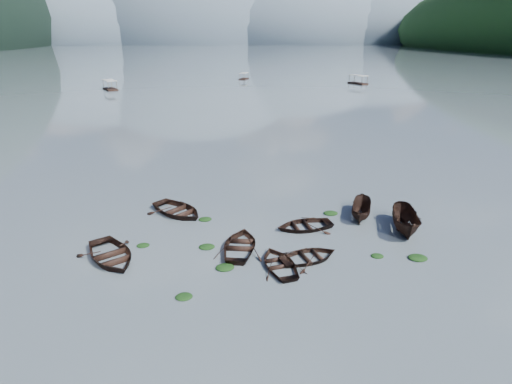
{
  "coord_description": "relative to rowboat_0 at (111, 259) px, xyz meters",
  "views": [
    {
      "loc": [
        -2.33,
        -16.95,
        13.38
      ],
      "look_at": [
        0.0,
        12.0,
        2.0
      ],
      "focal_mm": 28.0,
      "sensor_mm": 36.0,
      "label": 1
    }
  ],
  "objects": [
    {
      "name": "weed_clump_4",
      "position": [
        19.68,
        -1.52,
        0.0
      ],
      "size": [
        1.24,
        0.99,
        0.26
      ],
      "primitive_type": "ellipsoid",
      "color": "black",
      "rests_on": "ground"
    },
    {
      "name": "rowboat_0",
      "position": [
        0.0,
        0.0,
        0.0
      ],
      "size": [
        5.7,
        6.15,
        1.04
      ],
      "primitive_type": "imported",
      "rotation": [
        0.0,
        0.0,
        0.56
      ],
      "color": "black",
      "rests_on": "ground"
    },
    {
      "name": "weed_clump_5",
      "position": [
        1.71,
        1.62,
        0.0
      ],
      "size": [
        0.89,
        0.72,
        0.19
      ],
      "primitive_type": "ellipsoid",
      "color": "black",
      "rests_on": "ground"
    },
    {
      "name": "weed_clump_1",
      "position": [
        6.07,
        1.03,
        0.0
      ],
      "size": [
        1.08,
        0.87,
        0.24
      ],
      "primitive_type": "ellipsoid",
      "color": "black",
      "rests_on": "ground"
    },
    {
      "name": "pontoon_right",
      "position": [
        47.81,
        97.35,
        0.0
      ],
      "size": [
        5.0,
        6.81,
        2.41
      ],
      "primitive_type": null,
      "rotation": [
        0.0,
        0.0,
        0.43
      ],
      "color": "black",
      "rests_on": "ground"
    },
    {
      "name": "rowboat_6",
      "position": [
        3.53,
        6.8,
        0.0
      ],
      "size": [
        6.11,
        6.13,
        1.05
      ],
      "primitive_type": "imported",
      "rotation": [
        0.0,
        0.0,
        0.77
      ],
      "color": "black",
      "rests_on": "ground"
    },
    {
      "name": "weed_clump_2",
      "position": [
        7.27,
        -1.68,
        0.0
      ],
      "size": [
        1.16,
        0.93,
        0.25
      ],
      "primitive_type": "ellipsoid",
      "color": "black",
      "rests_on": "ground"
    },
    {
      "name": "haze_mtn_c",
      "position": [
        149.82,
        893.98,
        0.0
      ],
      "size": [
        520.0,
        520.0,
        260.0
      ],
      "primitive_type": "ellipsoid",
      "color": "#475666",
      "rests_on": "ground"
    },
    {
      "name": "rowboat_8",
      "position": [
        18.03,
        5.02,
        0.0
      ],
      "size": [
        2.83,
        4.17,
        1.51
      ],
      "primitive_type": "imported",
      "rotation": [
        0.0,
        0.0,
        2.76
      ],
      "color": "black",
      "rests_on": "ground"
    },
    {
      "name": "ground_plane",
      "position": [
        9.82,
        -6.02,
        0.0
      ],
      "size": [
        2400.0,
        2400.0,
        0.0
      ],
      "primitive_type": "plane",
      "color": "#4C575F"
    },
    {
      "name": "haze_mtn_d",
      "position": [
        329.82,
        893.98,
        0.0
      ],
      "size": [
        520.0,
        520.0,
        220.0
      ],
      "primitive_type": "ellipsoid",
      "color": "#475666",
      "rests_on": "ground"
    },
    {
      "name": "rowboat_3",
      "position": [
        10.67,
        -1.72,
        0.0
      ],
      "size": [
        3.55,
        4.38,
        0.8
      ],
      "primitive_type": "imported",
      "rotation": [
        0.0,
        0.0,
        3.37
      ],
      "color": "black",
      "rests_on": "ground"
    },
    {
      "name": "weed_clump_7",
      "position": [
        15.84,
        5.75,
        0.0
      ],
      "size": [
        1.16,
        0.93,
        0.25
      ],
      "primitive_type": "ellipsoid",
      "color": "black",
      "rests_on": "ground"
    },
    {
      "name": "rowboat_4",
      "position": [
        12.67,
        -1.06,
        0.0
      ],
      "size": [
        4.55,
        3.82,
        0.81
      ],
      "primitive_type": "imported",
      "rotation": [
        0.0,
        0.0,
        1.87
      ],
      "color": "black",
      "rests_on": "ground"
    },
    {
      "name": "rowboat_5",
      "position": [
        20.5,
        2.36,
        0.0
      ],
      "size": [
        3.0,
        5.1,
        1.85
      ],
      "primitive_type": "imported",
      "rotation": [
        0.0,
        0.0,
        -0.27
      ],
      "color": "black",
      "rests_on": "ground"
    },
    {
      "name": "haze_mtn_a",
      "position": [
        -250.18,
        893.98,
        0.0
      ],
      "size": [
        520.0,
        520.0,
        280.0
      ],
      "primitive_type": "ellipsoid",
      "color": "#475666",
      "rests_on": "ground"
    },
    {
      "name": "haze_mtn_b",
      "position": [
        -50.18,
        893.98,
        0.0
      ],
      "size": [
        520.0,
        520.0,
        340.0
      ],
      "primitive_type": "ellipsoid",
      "color": "#475666",
      "rests_on": "ground"
    },
    {
      "name": "weed_clump_3",
      "position": [
        17.18,
        -1.03,
        0.0
      ],
      "size": [
        0.83,
        0.7,
        0.18
      ],
      "primitive_type": "ellipsoid",
      "color": "black",
      "rests_on": "ground"
    },
    {
      "name": "rowboat_1",
      "position": [
        8.35,
        0.69,
        0.0
      ],
      "size": [
        4.03,
        5.07,
        0.94
      ],
      "primitive_type": "imported",
      "rotation": [
        0.0,
        0.0,
        2.96
      ],
      "color": "black",
      "rests_on": "ground"
    },
    {
      "name": "weed_clump_0",
      "position": [
        5.01,
        -4.44,
        0.0
      ],
      "size": [
        0.96,
        0.79,
        0.21
      ],
      "primitive_type": "ellipsoid",
      "color": "black",
      "rests_on": "ground"
    },
    {
      "name": "weed_clump_6",
      "position": [
        5.79,
        5.45,
        0.0
      ],
      "size": [
        1.03,
        0.86,
        0.21
      ],
      "primitive_type": "ellipsoid",
      "color": "black",
      "rests_on": "ground"
    },
    {
      "name": "pontoon_left",
      "position": [
        -22.44,
        88.69,
        0.0
      ],
      "size": [
        5.3,
        6.86,
        2.44
      ],
      "primitive_type": null,
      "rotation": [
        0.0,
        0.0,
        0.48
      ],
      "color": "black",
      "rests_on": "ground"
    },
    {
      "name": "pontoon_centre",
      "position": [
        14.44,
        113.85,
        0.0
      ],
      "size": [
        3.69,
        5.53,
        1.96
      ],
      "primitive_type": null,
      "rotation": [
        0.0,
        0.0,
        -0.34
      ],
      "color": "black",
      "rests_on": "ground"
    },
    {
      "name": "rowboat_7",
      "position": [
        13.23,
        3.39,
        0.0
      ],
      "size": [
        4.74,
        3.77,
        0.88
      ],
      "primitive_type": "imported",
      "rotation": [
        0.0,
        0.0,
        4.9
      ],
      "color": "black",
      "rests_on": "ground"
    }
  ]
}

